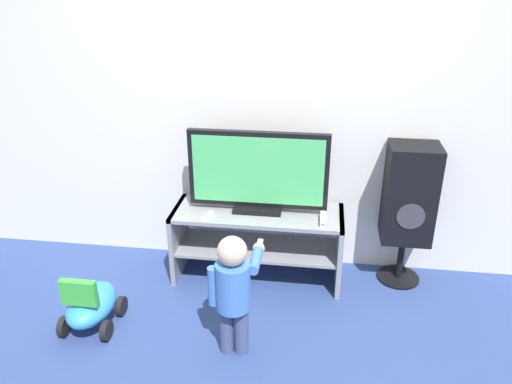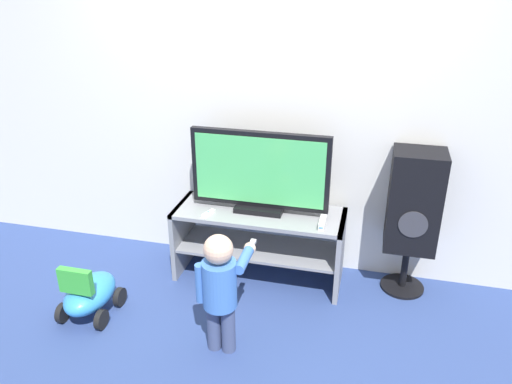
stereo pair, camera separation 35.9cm
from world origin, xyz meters
name	(u,v)px [view 1 (the left image)]	position (x,y,z in m)	size (l,w,h in m)	color
ground_plane	(254,293)	(0.00, 0.00, 0.00)	(16.00, 16.00, 0.00)	navy
wall_back	(263,107)	(0.00, 0.55, 1.30)	(10.00, 0.06, 2.60)	silver
tv_stand	(258,234)	(0.00, 0.23, 0.38)	(1.29, 0.47, 0.58)	gray
television	(258,173)	(0.00, 0.26, 0.88)	(1.03, 0.20, 0.62)	black
game_console	(323,219)	(0.49, 0.12, 0.60)	(0.04, 0.17, 0.05)	white
remote_primary	(208,216)	(-0.35, 0.09, 0.59)	(0.07, 0.13, 0.03)	white
child	(234,286)	(-0.03, -0.62, 0.49)	(0.32, 0.47, 0.84)	#3F4C72
speaker_tower	(409,197)	(1.11, 0.34, 0.72)	(0.36, 0.33, 1.11)	black
ride_on_toy	(91,305)	(-1.04, -0.52, 0.17)	(0.34, 0.48, 0.45)	#338CD1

